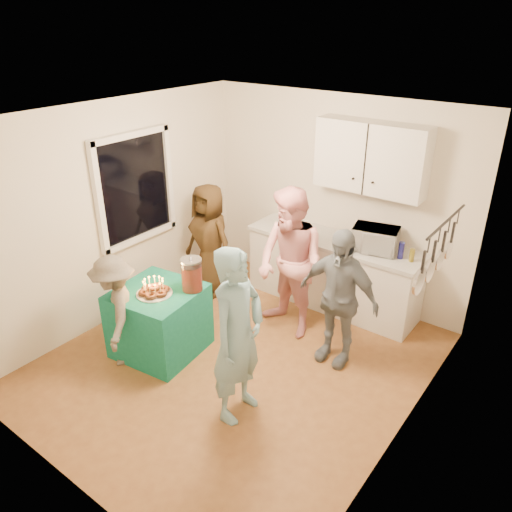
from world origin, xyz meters
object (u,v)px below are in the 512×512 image
Objects in this scene: man_birthday at (238,336)px; woman_back_center at (290,264)px; microwave at (375,239)px; child_near_left at (116,311)px; counter at (332,274)px; punch_jar at (192,276)px; woman_back_left at (210,240)px; party_table at (159,321)px; woman_back_right at (338,297)px.

woman_back_center reaches higher than man_birthday.
microwave is 3.01m from child_near_left.
punch_jar is at bearing -112.42° from counter.
man_birthday is 2.33m from woman_back_left.
woman_back_left is at bearing 107.90° from party_table.
child_near_left is (-1.13, -1.57, -0.26)m from woman_back_center.
child_near_left is (0.22, -1.72, -0.13)m from woman_back_left.
woman_back_center is (1.35, -0.15, 0.12)m from woman_back_left.
woman_back_center is at bearing -139.90° from microwave.
woman_back_left is 1.74m from child_near_left.
party_table is at bearing -139.51° from punch_jar.
punch_jar is at bearing -50.47° from woman_back_left.
microwave is 2.27m from man_birthday.
woman_back_left is 1.22× the size of child_near_left.
woman_back_center is 1.95m from child_near_left.
man_birthday is (1.00, -0.48, -0.08)m from punch_jar.
woman_back_right reaches higher than party_table.
woman_back_left is (-0.43, 1.33, 0.38)m from party_table.
microwave is at bearing 68.00° from woman_back_center.
man_birthday reaches higher than child_near_left.
party_table is (-1.54, -2.02, -0.67)m from microwave.
man_birthday is 1.13× the size of woman_back_left.
woman_back_right is at bearing 32.34° from party_table.
man_birthday is at bearing -25.44° from punch_jar.
man_birthday reaches higher than woman_back_right.
party_table is 0.50m from child_near_left.
woman_back_right is (0.08, -1.00, -0.28)m from microwave.
microwave is 0.30× the size of man_birthday.
man_birthday is (0.27, -2.25, 0.42)m from counter.
counter is 1.77× the size of child_near_left.
punch_jar is at bearing -109.64° from woman_back_center.
punch_jar is (0.29, 0.25, 0.55)m from party_table.
microwave is 0.34× the size of woman_back_left.
woman_back_center is 0.72m from woman_back_right.
party_table is at bearing 103.09° from child_near_left.
woman_back_center is at bearing 95.61° from child_near_left.
woman_back_right reaches higher than punch_jar.
woman_back_center is (-0.10, -0.84, 0.45)m from counter.
woman_back_center is at bearing 168.27° from woman_back_right.
microwave is 2.63m from party_table.
counter is at bearing 97.68° from woman_back_center.
party_table is 0.55× the size of woman_back_right.
child_near_left is at bearing -128.23° from punch_jar.
woman_back_center is at bearing -0.43° from woman_back_left.
man_birthday is at bearing -60.80° from woman_back_center.
woman_back_center reaches higher than microwave.
woman_back_left reaches higher than child_near_left.
woman_back_right is at bearing -99.02° from microwave.
microwave is 1.04m from woman_back_right.
punch_jar is 1.55m from woman_back_right.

